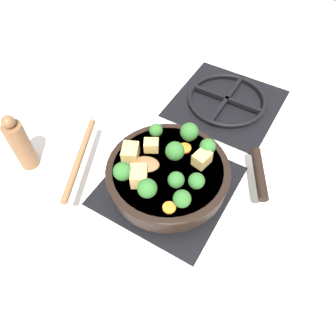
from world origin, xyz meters
TOP-DOWN VIEW (x-y plane):
  - ground_plane at (0.00, 0.00)m, footprint 2.40×2.40m
  - front_burner_grate at (0.00, 0.00)m, footprint 0.31×0.31m
  - rear_burner_grate at (0.00, 0.36)m, footprint 0.31×0.31m
  - skillet_pan at (0.00, 0.00)m, footprint 0.39×0.32m
  - wooden_spoon at (-0.14, -0.06)m, footprint 0.25×0.24m
  - tofu_cube_center_large at (-0.09, -0.02)m, footprint 0.05×0.06m
  - tofu_cube_near_handle at (0.06, 0.05)m, footprint 0.04×0.05m
  - tofu_cube_east_chunk at (-0.07, 0.03)m, footprint 0.05×0.04m
  - tofu_cube_west_chunk at (-0.04, -0.07)m, footprint 0.06×0.06m
  - broccoli_floret_near_spoon at (-0.00, 0.10)m, footprint 0.05×0.05m
  - broccoli_floret_center_top at (-0.00, -0.09)m, footprint 0.04×0.04m
  - broccoli_floret_east_rim at (0.08, -0.07)m, footprint 0.04×0.04m
  - broccoli_floret_west_rim at (0.04, -0.04)m, footprint 0.04×0.04m
  - broccoli_floret_north_edge at (-0.00, 0.03)m, footprint 0.05×0.05m
  - broccoli_floret_south_cluster at (0.06, 0.09)m, footprint 0.04×0.04m
  - broccoli_floret_mid_floret at (-0.08, 0.07)m, footprint 0.03×0.03m
  - broccoli_floret_small_inner at (-0.07, -0.08)m, footprint 0.04×0.04m
  - broccoli_floret_tall_stem at (0.08, -0.02)m, footprint 0.04×0.04m
  - carrot_slice_orange_thin at (0.01, 0.07)m, footprint 0.03×0.03m
  - carrot_slice_near_center at (0.06, -0.09)m, footprint 0.03×0.03m
  - pepper_mill at (-0.36, -0.12)m, footprint 0.05×0.05m

SIDE VIEW (x-z plane):
  - ground_plane at x=0.00m, z-range 0.00..0.00m
  - front_burner_grate at x=0.00m, z-range 0.00..0.03m
  - rear_burner_grate at x=0.00m, z-range 0.00..0.03m
  - skillet_pan at x=0.00m, z-range 0.03..0.08m
  - pepper_mill at x=-0.36m, z-range -0.01..0.17m
  - carrot_slice_orange_thin at x=0.01m, z-range 0.08..0.08m
  - carrot_slice_near_center at x=0.06m, z-range 0.08..0.08m
  - wooden_spoon at x=-0.14m, z-range 0.08..0.09m
  - tofu_cube_east_chunk at x=-0.07m, z-range 0.08..0.11m
  - tofu_cube_near_handle at x=0.06m, z-range 0.08..0.11m
  - tofu_cube_west_chunk at x=-0.04m, z-range 0.08..0.11m
  - tofu_cube_center_large at x=-0.09m, z-range 0.08..0.11m
  - broccoli_floret_mid_floret at x=-0.08m, z-range 0.08..0.12m
  - broccoli_floret_tall_stem at x=0.08m, z-range 0.08..0.13m
  - broccoli_floret_west_rim at x=0.04m, z-range 0.08..0.13m
  - broccoli_floret_south_cluster at x=0.06m, z-range 0.08..0.13m
  - broccoli_floret_east_rim at x=0.08m, z-range 0.08..0.13m
  - broccoli_floret_small_inner at x=-0.07m, z-range 0.08..0.13m
  - broccoli_floret_center_top at x=0.00m, z-range 0.08..0.13m
  - broccoli_floret_north_edge at x=0.00m, z-range 0.08..0.13m
  - broccoli_floret_near_spoon at x=0.00m, z-range 0.08..0.13m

